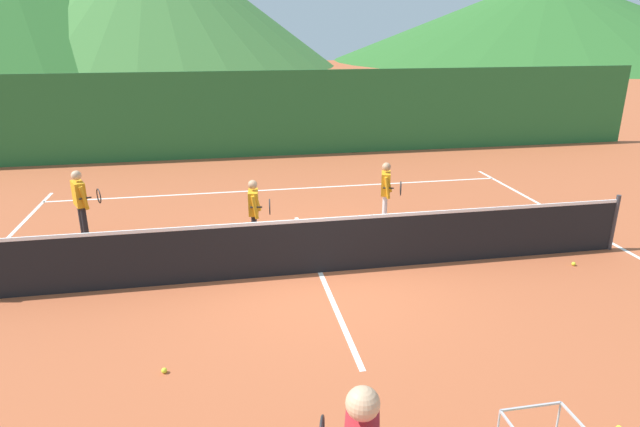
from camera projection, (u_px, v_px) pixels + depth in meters
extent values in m
plane|color=#B25633|center=(320.00, 272.00, 9.03)|extent=(120.00, 120.00, 0.00)
cube|color=white|center=(284.00, 189.00, 13.67)|extent=(11.47, 0.08, 0.01)
cube|color=white|center=(621.00, 248.00, 10.03)|extent=(0.08, 11.48, 0.01)
cube|color=white|center=(320.00, 272.00, 9.03)|extent=(0.08, 5.60, 0.01)
cylinder|color=#333338|center=(614.00, 223.00, 9.82)|extent=(0.08, 0.08, 1.05)
cube|color=black|center=(320.00, 247.00, 8.88)|extent=(10.90, 0.02, 0.92)
cube|color=white|center=(320.00, 220.00, 8.72)|extent=(10.90, 0.03, 0.06)
sphere|color=#DBAD84|center=(363.00, 403.00, 3.51)|extent=(0.23, 0.23, 0.23)
cylinder|color=black|center=(82.00, 220.00, 10.49)|extent=(0.10, 0.10, 0.68)
cylinder|color=black|center=(85.00, 224.00, 10.29)|extent=(0.10, 0.10, 0.68)
cube|color=orange|center=(79.00, 194.00, 10.20)|extent=(0.34, 0.44, 0.47)
sphere|color=#DBAD84|center=(76.00, 175.00, 10.08)|extent=(0.19, 0.19, 0.19)
cylinder|color=orange|center=(80.00, 192.00, 10.42)|extent=(0.20, 0.14, 0.46)
cylinder|color=orange|center=(84.00, 198.00, 10.05)|extent=(0.16, 0.12, 0.47)
torus|color=#262628|center=(99.00, 196.00, 10.20)|extent=(0.14, 0.27, 0.29)
cylinder|color=black|center=(85.00, 198.00, 10.06)|extent=(0.21, 0.12, 0.03)
cylinder|color=black|center=(255.00, 227.00, 10.18)|extent=(0.09, 0.09, 0.63)
cylinder|color=black|center=(254.00, 232.00, 9.95)|extent=(0.09, 0.09, 0.63)
cube|color=orange|center=(253.00, 202.00, 9.89)|extent=(0.21, 0.39, 0.44)
sphere|color=tan|center=(253.00, 185.00, 9.78)|extent=(0.18, 0.18, 0.18)
cylinder|color=orange|center=(257.00, 200.00, 10.10)|extent=(0.18, 0.08, 0.43)
cylinder|color=orange|center=(255.00, 208.00, 9.70)|extent=(0.14, 0.08, 0.44)
torus|color=#262628|center=(270.00, 207.00, 9.72)|extent=(0.05, 0.29, 0.29)
cylinder|color=black|center=(256.00, 207.00, 9.70)|extent=(0.22, 0.05, 0.03)
cylinder|color=silver|center=(385.00, 207.00, 11.29)|extent=(0.10, 0.10, 0.65)
cylinder|color=silver|center=(385.00, 211.00, 11.05)|extent=(0.10, 0.10, 0.65)
cube|color=orange|center=(386.00, 183.00, 10.99)|extent=(0.29, 0.43, 0.46)
sphere|color=tan|center=(386.00, 167.00, 10.87)|extent=(0.18, 0.18, 0.18)
cylinder|color=orange|center=(388.00, 182.00, 11.20)|extent=(0.19, 0.12, 0.45)
cylinder|color=orange|center=(387.00, 188.00, 10.78)|extent=(0.15, 0.11, 0.45)
torus|color=#262628|center=(401.00, 188.00, 10.75)|extent=(0.11, 0.29, 0.29)
cylinder|color=black|center=(388.00, 188.00, 10.78)|extent=(0.22, 0.09, 0.03)
cube|color=#B7B7BC|center=(531.00, 407.00, 4.51)|extent=(0.56, 0.02, 0.02)
cube|color=#B7B7BC|center=(582.00, 425.00, 4.30)|extent=(0.02, 0.56, 0.02)
sphere|color=yellow|center=(164.00, 370.00, 6.40)|extent=(0.07, 0.07, 0.07)
sphere|color=yellow|center=(574.00, 264.00, 9.28)|extent=(0.07, 0.07, 0.07)
cube|color=#286B33|center=(268.00, 114.00, 16.78)|extent=(25.24, 0.08, 2.67)
cone|color=#2D6628|center=(546.00, 18.00, 65.28)|extent=(51.73, 51.73, 10.00)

